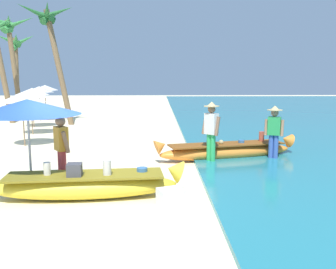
% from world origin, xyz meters
% --- Properties ---
extents(ground_plane, '(80.00, 80.00, 0.00)m').
position_xyz_m(ground_plane, '(0.00, 0.00, 0.00)').
color(ground_plane, beige).
extents(boat_yellow_foreground, '(4.16, 1.15, 0.83)m').
position_xyz_m(boat_yellow_foreground, '(-0.03, -0.63, 0.29)').
color(boat_yellow_foreground, yellow).
rests_on(boat_yellow_foreground, ground).
extents(boat_orange_midground, '(4.48, 1.68, 0.79)m').
position_xyz_m(boat_orange_midground, '(3.56, 2.98, 0.27)').
color(boat_orange_midground, orange).
rests_on(boat_orange_midground, ground).
extents(person_vendor_hatted, '(0.53, 0.53, 1.80)m').
position_xyz_m(person_vendor_hatted, '(3.00, 2.38, 1.04)').
color(person_vendor_hatted, green).
rests_on(person_vendor_hatted, ground).
extents(person_tourist_customer, '(0.46, 0.56, 1.65)m').
position_xyz_m(person_tourist_customer, '(-0.65, 0.03, 0.93)').
color(person_tourist_customer, '#B2383D').
rests_on(person_tourist_customer, ground).
extents(person_vendor_assistant, '(0.58, 0.44, 1.66)m').
position_xyz_m(person_vendor_assistant, '(4.90, 2.70, 0.96)').
color(person_vendor_assistant, '#3D5BA8').
rests_on(person_vendor_assistant, ground).
extents(patio_umbrella_large, '(2.23, 2.23, 2.04)m').
position_xyz_m(patio_umbrella_large, '(-1.26, -0.24, 1.86)').
color(patio_umbrella_large, '#B7B7BC').
rests_on(patio_umbrella_large, ground).
extents(parasol_row_0, '(1.60, 1.60, 1.91)m').
position_xyz_m(parasol_row_0, '(-3.32, 5.40, 1.75)').
color(parasol_row_0, '#8E6B47').
rests_on(parasol_row_0, ground).
extents(parasol_row_1, '(1.60, 1.60, 1.91)m').
position_xyz_m(parasol_row_1, '(-3.92, 8.17, 1.75)').
color(parasol_row_1, '#8E6B47').
rests_on(parasol_row_1, ground).
extents(parasol_row_2, '(1.60, 1.60, 1.91)m').
position_xyz_m(parasol_row_2, '(-4.59, 10.46, 1.75)').
color(parasol_row_2, '#8E6B47').
rests_on(parasol_row_2, ground).
extents(parasol_row_3, '(1.60, 1.60, 1.91)m').
position_xyz_m(parasol_row_3, '(-5.09, 13.27, 1.75)').
color(parasol_row_3, '#8E6B47').
rests_on(parasol_row_3, ground).
extents(parasol_row_4, '(1.60, 1.60, 1.91)m').
position_xyz_m(parasol_row_4, '(-5.55, 15.93, 1.75)').
color(parasol_row_4, '#8E6B47').
rests_on(parasol_row_4, ground).
extents(palm_tree_tall_inland, '(2.32, 2.58, 5.14)m').
position_xyz_m(palm_tree_tall_inland, '(-7.35, 16.39, 4.05)').
color(palm_tree_tall_inland, brown).
rests_on(palm_tree_tall_inland, ground).
extents(palm_tree_mid_cluster, '(2.63, 2.85, 6.07)m').
position_xyz_m(palm_tree_mid_cluster, '(-3.87, 11.45, 4.80)').
color(palm_tree_mid_cluster, brown).
rests_on(palm_tree_mid_cluster, ground).
extents(palm_tree_far_behind, '(2.68, 2.59, 5.95)m').
position_xyz_m(palm_tree_far_behind, '(-6.91, 14.37, 4.68)').
color(palm_tree_far_behind, brown).
rests_on(palm_tree_far_behind, ground).
extents(cooler_box, '(0.59, 0.55, 0.35)m').
position_xyz_m(cooler_box, '(1.72, -1.17, 0.18)').
color(cooler_box, silver).
rests_on(cooler_box, ground).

